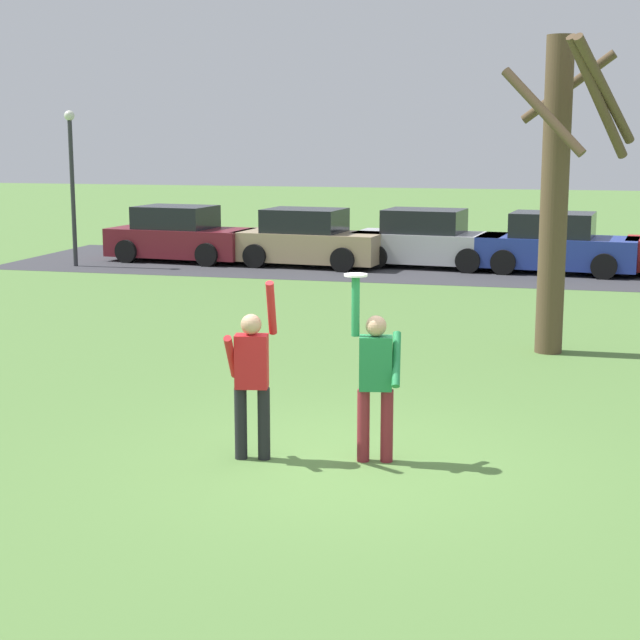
# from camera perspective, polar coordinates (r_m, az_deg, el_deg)

# --- Properties ---
(ground_plane) EXTENTS (120.00, 120.00, 0.00)m
(ground_plane) POSITION_cam_1_polar(r_m,az_deg,el_deg) (11.30, 1.13, -8.05)
(ground_plane) COLOR #567F3D
(person_catcher) EXTENTS (0.57, 0.49, 2.08)m
(person_catcher) POSITION_cam_1_polar(r_m,az_deg,el_deg) (11.08, 3.16, -3.15)
(person_catcher) COLOR maroon
(person_catcher) RESTS_ON ground_plane
(person_defender) EXTENTS (0.59, 0.50, 2.04)m
(person_defender) POSITION_cam_1_polar(r_m,az_deg,el_deg) (11.18, -3.88, -3.05)
(person_defender) COLOR black
(person_defender) RESTS_ON ground_plane
(frisbee_disc) EXTENTS (0.25, 0.25, 0.02)m
(frisbee_disc) POSITION_cam_1_polar(r_m,az_deg,el_deg) (10.88, 2.04, 2.56)
(frisbee_disc) COLOR white
(frisbee_disc) RESTS_ON person_catcher
(parked_car_maroon) EXTENTS (4.26, 2.34, 1.59)m
(parked_car_maroon) POSITION_cam_1_polar(r_m,az_deg,el_deg) (29.52, -7.94, 4.73)
(parked_car_maroon) COLOR maroon
(parked_car_maroon) RESTS_ON ground_plane
(parked_car_tan) EXTENTS (4.26, 2.34, 1.59)m
(parked_car_tan) POSITION_cam_1_polar(r_m,az_deg,el_deg) (28.09, -0.66, 4.55)
(parked_car_tan) COLOR tan
(parked_car_tan) RESTS_ON ground_plane
(parked_car_silver) EXTENTS (4.26, 2.34, 1.59)m
(parked_car_silver) POSITION_cam_1_polar(r_m,az_deg,el_deg) (28.04, 6.13, 4.48)
(parked_car_silver) COLOR #BCBCC1
(parked_car_silver) RESTS_ON ground_plane
(parked_car_blue) EXTENTS (4.26, 2.34, 1.59)m
(parked_car_blue) POSITION_cam_1_polar(r_m,az_deg,el_deg) (27.43, 13.21, 4.14)
(parked_car_blue) COLOR #233893
(parked_car_blue) RESTS_ON ground_plane
(parking_strip) EXTENTS (27.19, 6.40, 0.01)m
(parking_strip) POSITION_cam_1_polar(r_m,az_deg,el_deg) (27.71, 9.80, 2.81)
(parking_strip) COLOR #38383D
(parking_strip) RESTS_ON ground_plane
(bare_tree_tall) EXTENTS (2.14, 2.17, 5.15)m
(bare_tree_tall) POSITION_cam_1_polar(r_m,az_deg,el_deg) (16.94, 13.34, 7.61)
(bare_tree_tall) COLOR brown
(bare_tree_tall) RESTS_ON ground_plane
(lamppost_by_lot) EXTENTS (0.28, 0.28, 4.26)m
(lamppost_by_lot) POSITION_cam_1_polar(r_m,az_deg,el_deg) (28.75, -13.86, 8.10)
(lamppost_by_lot) COLOR #2D2D33
(lamppost_by_lot) RESTS_ON ground_plane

